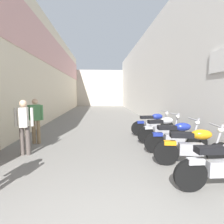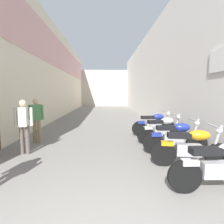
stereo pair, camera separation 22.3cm
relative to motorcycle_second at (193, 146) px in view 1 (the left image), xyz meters
name	(u,v)px [view 1 (the left image)]	position (x,y,z in m)	size (l,w,h in m)	color
ground_plane	(100,121)	(-2.18, 7.08, -0.50)	(39.11, 39.11, 0.00)	slate
building_left	(53,73)	(-5.50, 9.03, 2.67)	(0.45, 23.11, 6.27)	beige
building_right	(145,77)	(1.14, 9.07, 2.48)	(0.45, 23.11, 5.96)	silver
building_far_end	(100,88)	(-2.18, 21.63, 1.96)	(9.25, 2.00, 4.91)	beige
motorcycle_second	(193,146)	(0.00, 0.00, 0.00)	(1.84, 0.58, 1.04)	black
motorcycle_third	(176,136)	(0.00, 0.95, 0.00)	(1.85, 0.58, 1.04)	black
motorcycle_fourth	(162,128)	(0.00, 2.10, 0.00)	(1.83, 0.58, 1.04)	black
motorcycle_fifth	(153,123)	(0.00, 3.21, 0.00)	(1.85, 0.58, 1.04)	black
pedestrian_mid_alley	(24,123)	(-4.35, 1.08, 0.42)	(0.52, 0.37, 1.57)	#564C47
pedestrian_further_down	(36,118)	(-4.44, 2.24, 0.42)	(0.52, 0.33, 1.57)	#8C7251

